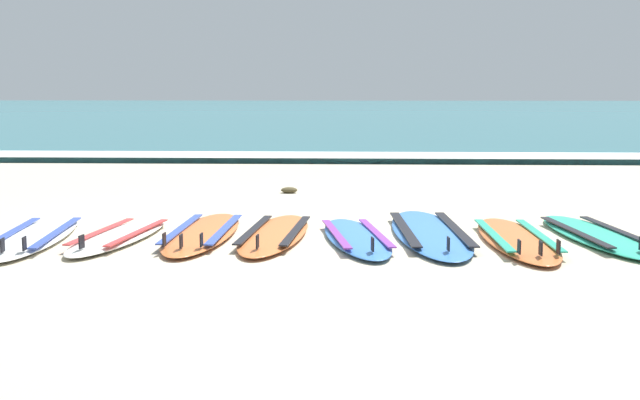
% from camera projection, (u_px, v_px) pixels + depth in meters
% --- Properties ---
extents(ground_plane, '(80.00, 80.00, 0.00)m').
position_uv_depth(ground_plane, '(314.00, 236.00, 7.47)').
color(ground_plane, '#C1B599').
extents(sea, '(80.00, 60.00, 0.10)m').
position_uv_depth(sea, '(347.00, 111.00, 44.12)').
color(sea, teal).
rests_on(sea, ground).
extents(wave_foam_strip, '(80.00, 1.39, 0.11)m').
position_uv_depth(wave_foam_strip, '(334.00, 158.00, 15.12)').
color(wave_foam_strip, white).
rests_on(wave_foam_strip, ground).
extents(surfboard_0, '(0.77, 2.26, 0.18)m').
position_uv_depth(surfboard_0, '(34.00, 236.00, 7.28)').
color(surfboard_0, white).
rests_on(surfboard_0, ground).
extents(surfboard_1, '(0.71, 1.99, 0.18)m').
position_uv_depth(surfboard_1, '(120.00, 236.00, 7.31)').
color(surfboard_1, silver).
rests_on(surfboard_1, ground).
extents(surfboard_2, '(0.60, 2.25, 0.18)m').
position_uv_depth(surfboard_2, '(203.00, 233.00, 7.46)').
color(surfboard_2, orange).
rests_on(surfboard_2, ground).
extents(surfboard_3, '(0.69, 2.19, 0.18)m').
position_uv_depth(surfboard_3, '(275.00, 234.00, 7.41)').
color(surfboard_3, orange).
rests_on(surfboard_3, ground).
extents(surfboard_4, '(0.82, 2.07, 0.18)m').
position_uv_depth(surfboard_4, '(356.00, 237.00, 7.24)').
color(surfboard_4, '#3875CC').
rests_on(surfboard_4, ground).
extents(surfboard_5, '(0.78, 2.62, 0.18)m').
position_uv_depth(surfboard_5, '(430.00, 232.00, 7.48)').
color(surfboard_5, '#3875CC').
rests_on(surfboard_5, ground).
extents(surfboard_6, '(0.60, 2.23, 0.18)m').
position_uv_depth(surfboard_6, '(516.00, 239.00, 7.16)').
color(surfboard_6, orange).
rests_on(surfboard_6, ground).
extents(surfboard_7, '(0.82, 2.29, 0.18)m').
position_uv_depth(surfboard_7, '(596.00, 235.00, 7.34)').
color(surfboard_7, '#2DB793').
rests_on(surfboard_7, ground).
extents(seaweed_clump_near_shoreline, '(0.21, 0.17, 0.08)m').
position_uv_depth(seaweed_clump_near_shoreline, '(289.00, 190.00, 10.53)').
color(seaweed_clump_near_shoreline, '#4C4228').
rests_on(seaweed_clump_near_shoreline, ground).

